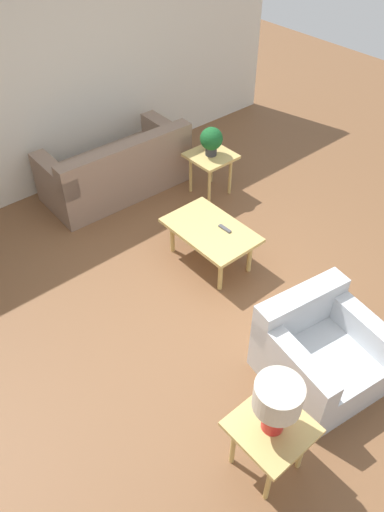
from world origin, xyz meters
name	(u,v)px	position (x,y,z in m)	size (l,w,h in m)	color
ground_plane	(217,306)	(0.00, 0.00, 0.00)	(14.00, 14.00, 0.00)	brown
wall_right	(46,82)	(3.06, 0.00, 1.35)	(0.12, 7.20, 2.70)	silver
sofa	(117,170)	(2.35, -0.41, 0.31)	(0.91, 1.87, 0.81)	gray
armchair	(319,352)	(-1.15, -0.11, 0.30)	(1.03, 1.02, 0.76)	silver
coffee_table	(211,233)	(0.56, -0.40, 0.40)	(1.00, 0.64, 0.45)	tan
side_table_plant	(211,161)	(1.55, -1.29, 0.47)	(0.53, 0.53, 0.56)	tan
side_table_lamp	(271,432)	(-1.44, 0.83, 0.47)	(0.53, 0.53, 0.56)	tan
potted_plant	(211,140)	(1.55, -1.29, 0.77)	(0.28, 0.28, 0.36)	#333338
table_lamp	(277,401)	(-1.44, 0.83, 0.89)	(0.33, 0.33, 0.49)	red
remote_control	(225,229)	(0.46, -0.51, 0.46)	(0.16, 0.04, 0.02)	#4C4C51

